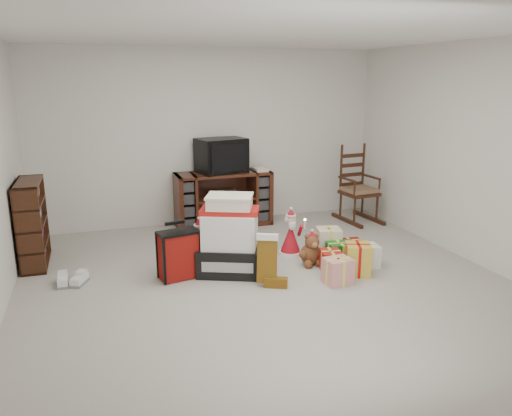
{
  "coord_description": "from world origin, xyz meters",
  "views": [
    {
      "loc": [
        -1.61,
        -4.56,
        2.09
      ],
      "look_at": [
        0.08,
        0.6,
        0.66
      ],
      "focal_mm": 35.0,
      "sensor_mm": 36.0,
      "label": 1
    }
  ],
  "objects_px": {
    "santa_figurine": "(291,237)",
    "crt_television": "(221,155)",
    "gift_pile": "(230,240)",
    "red_suitcase": "(179,255)",
    "rocking_chair": "(357,194)",
    "gift_cluster": "(344,255)",
    "teddy_bear": "(311,251)",
    "sneaker_pair": "(71,280)",
    "mrs_claus_figurine": "(200,247)",
    "tv_stand": "(223,199)",
    "bookshelf": "(32,225)"
  },
  "relations": [
    {
      "from": "bookshelf",
      "to": "crt_television",
      "type": "distance_m",
      "value": 2.65
    },
    {
      "from": "sneaker_pair",
      "to": "crt_television",
      "type": "height_order",
      "value": "crt_television"
    },
    {
      "from": "mrs_claus_figurine",
      "to": "crt_television",
      "type": "bearing_deg",
      "value": 66.61
    },
    {
      "from": "teddy_bear",
      "to": "tv_stand",
      "type": "bearing_deg",
      "value": 106.58
    },
    {
      "from": "rocking_chair",
      "to": "santa_figurine",
      "type": "xyz_separation_m",
      "value": [
        -1.52,
        -1.1,
        -0.18
      ]
    },
    {
      "from": "gift_pile",
      "to": "crt_television",
      "type": "relative_size",
      "value": 1.15
    },
    {
      "from": "red_suitcase",
      "to": "teddy_bear",
      "type": "height_order",
      "value": "red_suitcase"
    },
    {
      "from": "crt_television",
      "to": "gift_pile",
      "type": "bearing_deg",
      "value": -115.32
    },
    {
      "from": "santa_figurine",
      "to": "crt_television",
      "type": "bearing_deg",
      "value": 107.71
    },
    {
      "from": "sneaker_pair",
      "to": "santa_figurine",
      "type": "bearing_deg",
      "value": 12.54
    },
    {
      "from": "teddy_bear",
      "to": "sneaker_pair",
      "type": "relative_size",
      "value": 1.12
    },
    {
      "from": "teddy_bear",
      "to": "sneaker_pair",
      "type": "height_order",
      "value": "teddy_bear"
    },
    {
      "from": "rocking_chair",
      "to": "crt_television",
      "type": "relative_size",
      "value": 1.58
    },
    {
      "from": "crt_television",
      "to": "mrs_claus_figurine",
      "type": "bearing_deg",
      "value": -127.0
    },
    {
      "from": "sneaker_pair",
      "to": "gift_cluster",
      "type": "relative_size",
      "value": 0.29
    },
    {
      "from": "rocking_chair",
      "to": "gift_pile",
      "type": "relative_size",
      "value": 1.37
    },
    {
      "from": "santa_figurine",
      "to": "sneaker_pair",
      "type": "height_order",
      "value": "santa_figurine"
    },
    {
      "from": "teddy_bear",
      "to": "mrs_claus_figurine",
      "type": "distance_m",
      "value": 1.27
    },
    {
      "from": "gift_pile",
      "to": "teddy_bear",
      "type": "height_order",
      "value": "gift_pile"
    },
    {
      "from": "rocking_chair",
      "to": "teddy_bear",
      "type": "xyz_separation_m",
      "value": [
        -1.42,
        -1.5,
        -0.24
      ]
    },
    {
      "from": "rocking_chair",
      "to": "teddy_bear",
      "type": "distance_m",
      "value": 2.08
    },
    {
      "from": "gift_pile",
      "to": "red_suitcase",
      "type": "distance_m",
      "value": 0.57
    },
    {
      "from": "gift_pile",
      "to": "teddy_bear",
      "type": "bearing_deg",
      "value": 19.84
    },
    {
      "from": "santa_figurine",
      "to": "gift_cluster",
      "type": "relative_size",
      "value": 0.51
    },
    {
      "from": "gift_pile",
      "to": "gift_cluster",
      "type": "distance_m",
      "value": 1.32
    },
    {
      "from": "rocking_chair",
      "to": "gift_cluster",
      "type": "xyz_separation_m",
      "value": [
        -1.09,
        -1.66,
        -0.27
      ]
    },
    {
      "from": "gift_pile",
      "to": "santa_figurine",
      "type": "relative_size",
      "value": 1.49
    },
    {
      "from": "rocking_chair",
      "to": "gift_cluster",
      "type": "distance_m",
      "value": 2.0
    },
    {
      "from": "teddy_bear",
      "to": "mrs_claus_figurine",
      "type": "bearing_deg",
      "value": 163.45
    },
    {
      "from": "tv_stand",
      "to": "crt_television",
      "type": "height_order",
      "value": "crt_television"
    },
    {
      "from": "gift_cluster",
      "to": "crt_television",
      "type": "bearing_deg",
      "value": 113.85
    },
    {
      "from": "teddy_bear",
      "to": "gift_cluster",
      "type": "height_order",
      "value": "teddy_bear"
    },
    {
      "from": "santa_figurine",
      "to": "red_suitcase",
      "type": "bearing_deg",
      "value": -166.45
    },
    {
      "from": "bookshelf",
      "to": "red_suitcase",
      "type": "bearing_deg",
      "value": -32.4
    },
    {
      "from": "tv_stand",
      "to": "rocking_chair",
      "type": "bearing_deg",
      "value": -11.3
    },
    {
      "from": "bookshelf",
      "to": "sneaker_pair",
      "type": "height_order",
      "value": "bookshelf"
    },
    {
      "from": "tv_stand",
      "to": "gift_cluster",
      "type": "xyz_separation_m",
      "value": [
        0.89,
        -2.01,
        -0.26
      ]
    },
    {
      "from": "teddy_bear",
      "to": "sneaker_pair",
      "type": "xyz_separation_m",
      "value": [
        -2.61,
        0.24,
        -0.11
      ]
    },
    {
      "from": "gift_pile",
      "to": "crt_television",
      "type": "height_order",
      "value": "crt_television"
    },
    {
      "from": "santa_figurine",
      "to": "mrs_claus_figurine",
      "type": "bearing_deg",
      "value": -178.23
    },
    {
      "from": "tv_stand",
      "to": "gift_pile",
      "type": "xyz_separation_m",
      "value": [
        -0.39,
        -1.8,
        -0.01
      ]
    },
    {
      "from": "tv_stand",
      "to": "teddy_bear",
      "type": "distance_m",
      "value": 1.95
    },
    {
      "from": "sneaker_pair",
      "to": "gift_cluster",
      "type": "bearing_deg",
      "value": 1.19
    },
    {
      "from": "sneaker_pair",
      "to": "gift_pile",
      "type": "bearing_deg",
      "value": 2.39
    },
    {
      "from": "mrs_claus_figurine",
      "to": "gift_cluster",
      "type": "distance_m",
      "value": 1.64
    },
    {
      "from": "teddy_bear",
      "to": "crt_television",
      "type": "bearing_deg",
      "value": 106.76
    },
    {
      "from": "teddy_bear",
      "to": "gift_cluster",
      "type": "relative_size",
      "value": 0.32
    },
    {
      "from": "gift_pile",
      "to": "teddy_bear",
      "type": "distance_m",
      "value": 0.97
    },
    {
      "from": "mrs_claus_figurine",
      "to": "sneaker_pair",
      "type": "height_order",
      "value": "mrs_claus_figurine"
    },
    {
      "from": "rocking_chair",
      "to": "mrs_claus_figurine",
      "type": "height_order",
      "value": "rocking_chair"
    }
  ]
}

